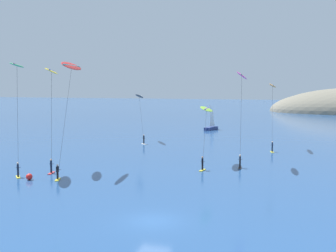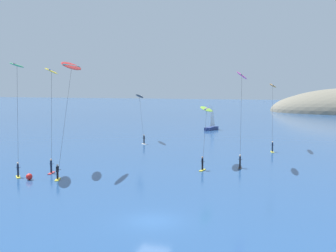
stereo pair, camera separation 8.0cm
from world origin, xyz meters
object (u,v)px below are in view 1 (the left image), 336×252
object	(u,v)px
kitesurfer_magenta	(242,83)
marker_buoy	(29,177)
kitesurfer_green	(17,72)
kitesurfer_black	(140,100)
kitesurfer_orange	(273,91)
kitesurfer_lime	(206,113)
kitesurfer_red	(71,73)
sailboat_near	(210,127)
kitesurfer_yellow	(51,78)

from	to	relation	value
kitesurfer_magenta	marker_buoy	distance (m)	27.76
kitesurfer_green	marker_buoy	size ratio (longest dim) A/B	18.34
kitesurfer_black	kitesurfer_orange	world-z (taller)	kitesurfer_orange
kitesurfer_lime	kitesurfer_red	bearing A→B (deg)	-145.52
sailboat_near	kitesurfer_yellow	xyz separation A→B (m)	(-7.88, -51.74, 10.47)
kitesurfer_black	marker_buoy	xyz separation A→B (m)	(0.97, -33.80, -7.35)
marker_buoy	sailboat_near	bearing A→B (deg)	83.17
kitesurfer_lime	kitesurfer_yellow	bearing A→B (deg)	-151.79
kitesurfer_red	kitesurfer_green	world-z (taller)	kitesurfer_red
kitesurfer_green	kitesurfer_yellow	size ratio (longest dim) A/B	1.04
sailboat_near	kitesurfer_black	size ratio (longest dim) A/B	0.68
kitesurfer_black	kitesurfer_yellow	distance (m)	27.94
kitesurfer_green	marker_buoy	world-z (taller)	kitesurfer_green
kitesurfer_lime	kitesurfer_green	size ratio (longest dim) A/B	0.61
sailboat_near	kitesurfer_orange	size ratio (longest dim) A/B	0.56
kitesurfer_orange	kitesurfer_yellow	bearing A→B (deg)	-132.68
kitesurfer_lime	kitesurfer_orange	bearing A→B (deg)	67.65
sailboat_near	kitesurfer_magenta	bearing A→B (deg)	-72.20
kitesurfer_red	marker_buoy	xyz separation A→B (m)	(-2.02, -5.56, -11.32)
kitesurfer_red	kitesurfer_yellow	xyz separation A→B (m)	(-2.98, 0.51, -0.56)
kitesurfer_red	kitesurfer_yellow	world-z (taller)	kitesurfer_red
kitesurfer_black	kitesurfer_red	size ratio (longest dim) A/B	0.67
sailboat_near	kitesurfer_lime	distance (m)	44.02
kitesurfer_orange	marker_buoy	bearing A→B (deg)	-125.64
sailboat_near	kitesurfer_yellow	size ratio (longest dim) A/B	0.48
kitesurfer_magenta	kitesurfer_green	bearing A→B (deg)	-150.73
kitesurfer_magenta	kitesurfer_lime	distance (m)	5.90
kitesurfer_orange	marker_buoy	xyz separation A→B (m)	(-22.92, -31.97, -8.97)
kitesurfer_magenta	kitesurfer_lime	world-z (taller)	kitesurfer_magenta
kitesurfer_magenta	kitesurfer_lime	size ratio (longest dim) A/B	1.53
kitesurfer_black	marker_buoy	distance (m)	34.60
kitesurfer_orange	kitesurfer_lime	bearing A→B (deg)	-112.35
sailboat_near	kitesurfer_black	bearing A→B (deg)	-108.19
kitesurfer_yellow	marker_buoy	bearing A→B (deg)	-80.97
kitesurfer_magenta	kitesurfer_green	distance (m)	27.05
kitesurfer_black	marker_buoy	world-z (taller)	kitesurfer_black
kitesurfer_green	sailboat_near	bearing A→B (deg)	79.66
kitesurfer_magenta	kitesurfer_orange	xyz separation A→B (m)	(2.51, 16.19, -1.29)
kitesurfer_lime	kitesurfer_green	world-z (taller)	kitesurfer_green
kitesurfer_red	kitesurfer_orange	bearing A→B (deg)	51.64
sailboat_near	kitesurfer_orange	xyz separation A→B (m)	(16.00, -25.84, 8.68)
kitesurfer_lime	kitesurfer_yellow	size ratio (longest dim) A/B	0.64
kitesurfer_lime	kitesurfer_orange	size ratio (longest dim) A/B	0.74
kitesurfer_lime	marker_buoy	bearing A→B (deg)	-136.55
sailboat_near	kitesurfer_red	xyz separation A→B (m)	(-4.90, -52.25, 11.03)
kitesurfer_yellow	marker_buoy	xyz separation A→B (m)	(0.96, -6.06, -10.76)
marker_buoy	kitesurfer_magenta	bearing A→B (deg)	37.70
kitesurfer_yellow	marker_buoy	size ratio (longest dim) A/B	17.71
kitesurfer_black	marker_buoy	size ratio (longest dim) A/B	12.49
kitesurfer_red	kitesurfer_yellow	bearing A→B (deg)	170.38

